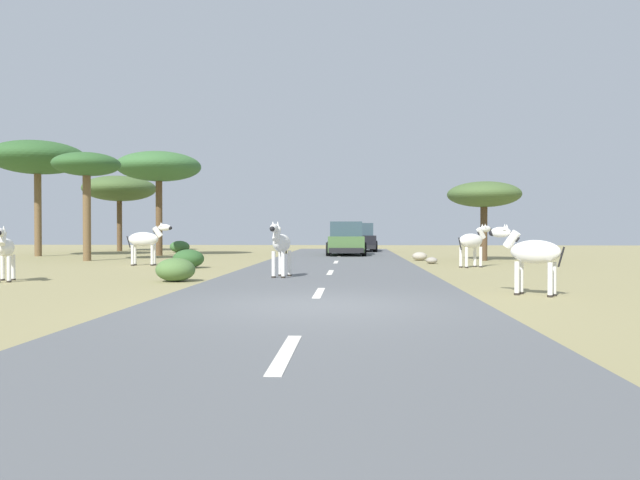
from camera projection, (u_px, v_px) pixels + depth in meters
ground_plane at (317, 308)px, 10.15m from camera, size 90.00×90.00×0.00m
road at (312, 307)px, 10.15m from camera, size 6.00×64.00×0.05m
lane_markings at (308, 313)px, 9.15m from camera, size 0.16×56.00×0.01m
zebra_0 at (281, 244)px, 16.25m from camera, size 0.57×1.60×1.51m
zebra_1 at (531, 253)px, 12.14m from camera, size 1.37×1.04×1.46m
zebra_2 at (473, 241)px, 21.43m from camera, size 1.46×1.16×1.57m
zebra_3 at (146, 240)px, 22.62m from camera, size 1.74×0.51×1.63m
zebra_4 at (5, 248)px, 15.39m from camera, size 0.80×1.46×1.45m
car_0 at (359, 238)px, 37.29m from camera, size 2.19×4.43×1.74m
car_1 at (346, 240)px, 31.40m from camera, size 2.08×4.37×1.74m
tree_0 at (159, 167)px, 31.69m from camera, size 4.42×4.42×5.49m
tree_1 at (38, 158)px, 30.93m from camera, size 4.83×4.83×5.95m
tree_2 at (484, 195)px, 26.27m from camera, size 3.20×3.20×3.47m
tree_3 at (119, 189)px, 38.66m from camera, size 4.64×4.64×4.86m
tree_4 at (87, 167)px, 26.12m from camera, size 2.88×2.88×4.73m
bush_1 at (175, 270)px, 15.46m from camera, size 1.02×0.92×0.61m
bush_2 at (180, 247)px, 36.15m from camera, size 1.18×1.07×0.71m
bush_4 at (188, 259)px, 21.07m from camera, size 1.10×0.99×0.66m
rock_2 at (420, 256)px, 26.44m from camera, size 0.65×0.52×0.38m
rock_3 at (432, 260)px, 23.80m from camera, size 0.45×0.44×0.27m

